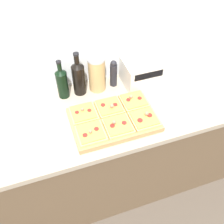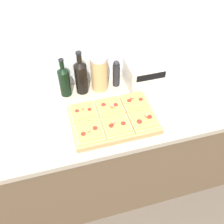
# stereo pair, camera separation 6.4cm
# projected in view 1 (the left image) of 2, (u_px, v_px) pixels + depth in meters

# --- Properties ---
(ground_plane) EXTENTS (12.00, 12.00, 0.00)m
(ground_plane) POSITION_uv_depth(u_px,v_px,m) (130.00, 210.00, 2.13)
(ground_plane) COLOR #4C4238
(wall_back) EXTENTS (6.00, 0.06, 2.50)m
(wall_back) POSITION_uv_depth(u_px,v_px,m) (101.00, 30.00, 1.67)
(wall_back) COLOR silver
(wall_back) RESTS_ON ground_plane
(kitchen_counter) EXTENTS (2.63, 0.67, 0.88)m
(kitchen_counter) POSITION_uv_depth(u_px,v_px,m) (118.00, 148.00, 2.02)
(kitchen_counter) COLOR brown
(kitchen_counter) RESTS_ON ground_plane
(cutting_board) EXTENTS (0.52, 0.35, 0.04)m
(cutting_board) POSITION_uv_depth(u_px,v_px,m) (114.00, 120.00, 1.61)
(cutting_board) COLOR #A37A4C
(cutting_board) RESTS_ON kitchen_counter
(pizza_slice_back_left) EXTENTS (0.16, 0.16, 0.05)m
(pizza_slice_back_left) POSITION_uv_depth(u_px,v_px,m) (83.00, 113.00, 1.60)
(pizza_slice_back_left) COLOR tan
(pizza_slice_back_left) RESTS_ON cutting_board
(pizza_slice_back_center) EXTENTS (0.16, 0.16, 0.05)m
(pizza_slice_back_center) POSITION_uv_depth(u_px,v_px,m) (109.00, 107.00, 1.64)
(pizza_slice_back_center) COLOR tan
(pizza_slice_back_center) RESTS_ON cutting_board
(pizza_slice_back_right) EXTENTS (0.16, 0.16, 0.05)m
(pizza_slice_back_right) POSITION_uv_depth(u_px,v_px,m) (134.00, 101.00, 1.67)
(pizza_slice_back_right) COLOR tan
(pizza_slice_back_right) RESTS_ON cutting_board
(pizza_slice_front_left) EXTENTS (0.16, 0.16, 0.05)m
(pizza_slice_front_left) POSITION_uv_depth(u_px,v_px,m) (91.00, 133.00, 1.49)
(pizza_slice_front_left) COLOR tan
(pizza_slice_front_left) RESTS_ON cutting_board
(pizza_slice_front_center) EXTENTS (0.16, 0.16, 0.05)m
(pizza_slice_front_center) POSITION_uv_depth(u_px,v_px,m) (118.00, 126.00, 1.53)
(pizza_slice_front_center) COLOR tan
(pizza_slice_front_center) RESTS_ON cutting_board
(pizza_slice_front_right) EXTENTS (0.16, 0.16, 0.05)m
(pizza_slice_front_right) POSITION_uv_depth(u_px,v_px,m) (144.00, 119.00, 1.57)
(pizza_slice_front_right) COLOR tan
(pizza_slice_front_right) RESTS_ON cutting_board
(olive_oil_bottle) EXTENTS (0.07, 0.07, 0.28)m
(olive_oil_bottle) POSITION_uv_depth(u_px,v_px,m) (62.00, 82.00, 1.70)
(olive_oil_bottle) COLOR black
(olive_oil_bottle) RESTS_ON kitchen_counter
(wine_bottle) EXTENTS (0.08, 0.08, 0.31)m
(wine_bottle) POSITION_uv_depth(u_px,v_px,m) (79.00, 77.00, 1.71)
(wine_bottle) COLOR black
(wine_bottle) RESTS_ON kitchen_counter
(grain_jar_tall) EXTENTS (0.12, 0.12, 0.26)m
(grain_jar_tall) POSITION_uv_depth(u_px,v_px,m) (97.00, 73.00, 1.74)
(grain_jar_tall) COLOR tan
(grain_jar_tall) RESTS_ON kitchen_counter
(pepper_mill) EXTENTS (0.05, 0.05, 0.20)m
(pepper_mill) POSITION_uv_depth(u_px,v_px,m) (113.00, 73.00, 1.79)
(pepper_mill) COLOR black
(pepper_mill) RESTS_ON kitchen_counter
(toaster_oven) EXTENTS (0.28, 0.22, 0.18)m
(toaster_oven) POSITION_uv_depth(u_px,v_px,m) (142.00, 72.00, 1.81)
(toaster_oven) COLOR beige
(toaster_oven) RESTS_ON kitchen_counter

